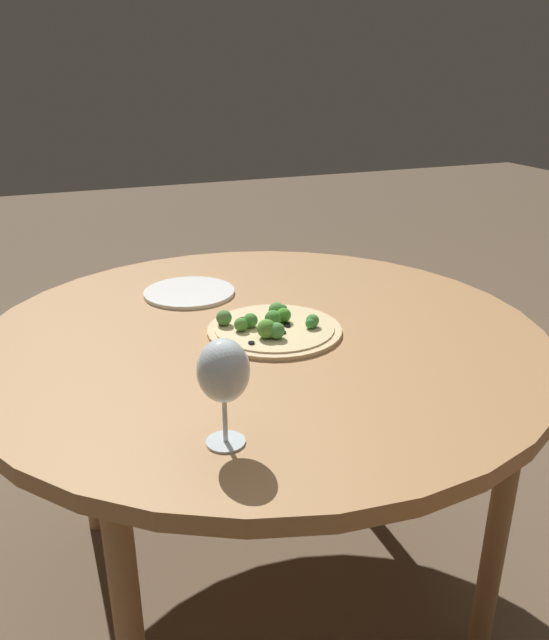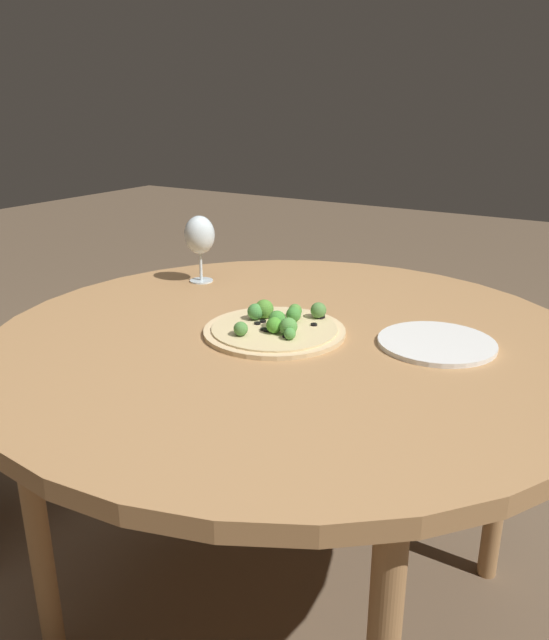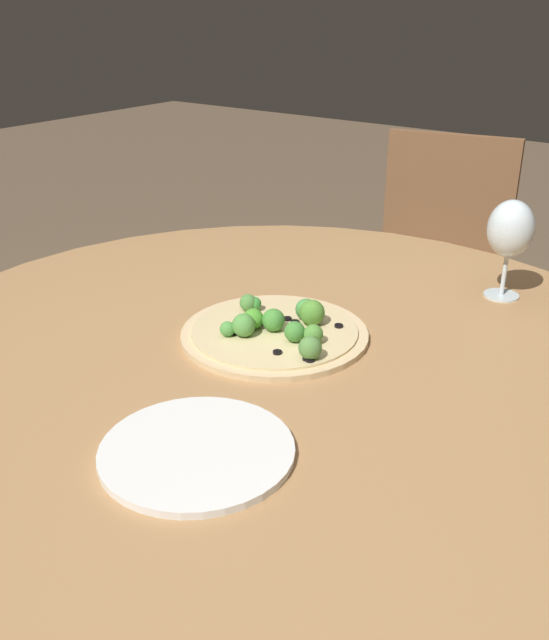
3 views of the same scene
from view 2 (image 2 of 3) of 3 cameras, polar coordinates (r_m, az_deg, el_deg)
ground_plane at (r=1.74m, az=1.17°, el=-24.87°), size 12.00×12.00×0.00m
dining_table at (r=1.35m, az=1.37°, el=-3.52°), size 1.28×1.28×0.75m
pizza at (r=1.33m, az=0.08°, el=-0.63°), size 0.30×0.30×0.06m
wine_glass at (r=1.69m, az=-6.86°, el=7.63°), size 0.08×0.08×0.18m
plate_near at (r=1.31m, az=14.60°, el=-2.04°), size 0.24×0.24×0.01m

